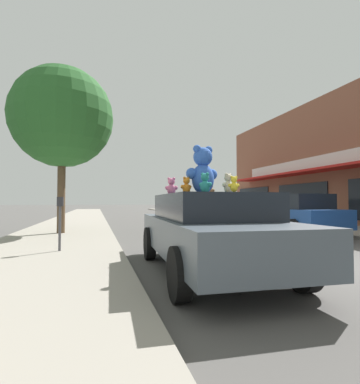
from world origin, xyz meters
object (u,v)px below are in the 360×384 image
(teddy_bear_pink, at_px, (171,187))
(teddy_bear_giant, at_px, (203,171))
(teddy_bear_brown, at_px, (211,190))
(plush_art_car, at_px, (209,229))
(parking_meter, at_px, (60,216))
(parked_car_far_center, at_px, (291,213))
(street_tree, at_px, (62,118))
(teddy_bear_orange, at_px, (186,186))
(teddy_bear_yellow, at_px, (234,184))
(teddy_bear_teal, at_px, (205,183))
(parked_car_far_right, at_px, (229,210))
(teddy_bear_cream, at_px, (228,184))

(teddy_bear_pink, bearing_deg, teddy_bear_giant, 134.44)
(teddy_bear_brown, bearing_deg, teddy_bear_giant, 116.01)
(plush_art_car, distance_m, parking_meter, 3.74)
(teddy_bear_brown, xyz_separation_m, parked_car_far_center, (4.82, 3.77, -0.69))
(teddy_bear_giant, distance_m, street_tree, 7.85)
(parking_meter, bearing_deg, teddy_bear_orange, -44.85)
(teddy_bear_yellow, height_order, parked_car_far_center, teddy_bear_yellow)
(teddy_bear_teal, height_order, teddy_bear_orange, teddy_bear_teal)
(plush_art_car, height_order, parking_meter, plush_art_car)
(teddy_bear_teal, xyz_separation_m, parked_car_far_right, (5.52, 10.93, -0.77))
(teddy_bear_cream, relative_size, street_tree, 0.06)
(teddy_bear_cream, distance_m, teddy_bear_pink, 1.71)
(teddy_bear_giant, xyz_separation_m, teddy_bear_brown, (0.52, 0.91, -0.31))
(teddy_bear_orange, bearing_deg, street_tree, -85.19)
(teddy_bear_teal, relative_size, teddy_bear_brown, 1.28)
(teddy_bear_cream, xyz_separation_m, street_tree, (-3.40, 7.32, 2.87))
(teddy_bear_pink, bearing_deg, parking_meter, -4.85)
(teddy_bear_giant, bearing_deg, teddy_bear_teal, 59.60)
(teddy_bear_brown, bearing_deg, teddy_bear_pink, 50.70)
(teddy_bear_teal, relative_size, parked_car_far_center, 0.08)
(teddy_bear_yellow, xyz_separation_m, teddy_bear_orange, (-0.35, 1.22, 0.04))
(parked_car_far_center, bearing_deg, parked_car_far_right, 90.00)
(teddy_bear_yellow, height_order, teddy_bear_pink, teddy_bear_pink)
(plush_art_car, xyz_separation_m, street_tree, (-3.25, 6.82, 3.68))
(teddy_bear_giant, height_order, parked_car_far_right, teddy_bear_giant)
(teddy_bear_teal, xyz_separation_m, teddy_bear_pink, (-0.17, 1.61, 0.02))
(parked_car_far_right, bearing_deg, teddy_bear_giant, -117.37)
(teddy_bear_cream, xyz_separation_m, teddy_bear_pink, (-0.58, 1.61, 0.02))
(plush_art_car, distance_m, parked_car_far_right, 11.69)
(parked_car_far_center, bearing_deg, teddy_bear_giant, -138.72)
(plush_art_car, relative_size, teddy_bear_yellow, 19.88)
(teddy_bear_giant, xyz_separation_m, parking_meter, (-2.73, 2.33, -0.92))
(parking_meter, bearing_deg, teddy_bear_brown, -23.59)
(teddy_bear_yellow, bearing_deg, teddy_bear_cream, -100.78)
(parked_car_far_center, bearing_deg, parking_meter, -163.76)
(teddy_bear_cream, xyz_separation_m, teddy_bear_orange, (-0.56, 0.57, -0.01))
(teddy_bear_teal, bearing_deg, parked_car_far_center, -78.87)
(teddy_bear_pink, distance_m, parked_car_far_center, 6.83)
(plush_art_car, relative_size, teddy_bear_cream, 13.75)
(teddy_bear_orange, distance_m, teddy_bear_pink, 1.04)
(teddy_bear_pink, bearing_deg, parked_car_far_center, -122.38)
(teddy_bear_giant, relative_size, parking_meter, 0.72)
(teddy_bear_cream, distance_m, parked_car_far_center, 7.40)
(plush_art_car, relative_size, parking_meter, 3.75)
(teddy_bear_orange, height_order, parked_car_far_center, teddy_bear_orange)
(teddy_bear_cream, height_order, teddy_bear_yellow, teddy_bear_cream)
(teddy_bear_cream, relative_size, teddy_bear_yellow, 1.45)
(teddy_bear_giant, distance_m, teddy_bear_yellow, 1.31)
(teddy_bear_pink, bearing_deg, teddy_bear_cream, 134.60)
(teddy_bear_orange, bearing_deg, parked_car_far_right, -136.67)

